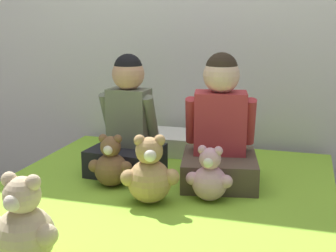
# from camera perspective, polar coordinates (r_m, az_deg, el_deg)

# --- Properties ---
(wall_behind_bed) EXTENTS (8.00, 0.06, 2.50)m
(wall_behind_bed) POSITION_cam_1_polar(r_m,az_deg,el_deg) (2.98, 4.49, 14.31)
(wall_behind_bed) COLOR silver
(wall_behind_bed) RESTS_ON ground_plane
(bed) EXTENTS (1.62, 1.96, 0.39)m
(bed) POSITION_cam_1_polar(r_m,az_deg,el_deg) (2.19, -2.09, -13.92)
(bed) COLOR brown
(bed) RESTS_ON ground_plane
(child_on_left) EXTENTS (0.37, 0.33, 0.62)m
(child_on_left) POSITION_cam_1_polar(r_m,az_deg,el_deg) (2.42, -4.96, -0.05)
(child_on_left) COLOR black
(child_on_left) RESTS_ON bed
(child_on_right) EXTENTS (0.42, 0.45, 0.63)m
(child_on_right) POSITION_cam_1_polar(r_m,az_deg,el_deg) (2.30, 6.36, -0.77)
(child_on_right) COLOR brown
(child_on_right) RESTS_ON bed
(teddy_bear_held_by_left_child) EXTENTS (0.21, 0.16, 0.26)m
(teddy_bear_held_by_left_child) POSITION_cam_1_polar(r_m,az_deg,el_deg) (2.26, -6.97, -4.68)
(teddy_bear_held_by_left_child) COLOR brown
(teddy_bear_held_by_left_child) RESTS_ON bed
(teddy_bear_held_by_right_child) EXTENTS (0.21, 0.16, 0.25)m
(teddy_bear_held_by_right_child) POSITION_cam_1_polar(r_m,az_deg,el_deg) (2.08, 5.10, -6.28)
(teddy_bear_held_by_right_child) COLOR #DBA3B2
(teddy_bear_held_by_right_child) RESTS_ON bed
(teddy_bear_between_children) EXTENTS (0.25, 0.19, 0.31)m
(teddy_bear_between_children) POSITION_cam_1_polar(r_m,az_deg,el_deg) (2.04, -2.21, -5.92)
(teddy_bear_between_children) COLOR tan
(teddy_bear_between_children) RESTS_ON bed
(teddy_bear_at_foot_of_bed) EXTENTS (0.26, 0.20, 0.31)m
(teddy_bear_at_foot_of_bed) POSITION_cam_1_polar(r_m,az_deg,el_deg) (1.62, -17.15, -11.66)
(teddy_bear_at_foot_of_bed) COLOR #D1B78E
(teddy_bear_at_foot_of_bed) RESTS_ON bed
(pillow_at_headboard) EXTENTS (0.55, 0.32, 0.11)m
(pillow_at_headboard) POSITION_cam_1_polar(r_m,az_deg,el_deg) (2.81, 3.01, -2.13)
(pillow_at_headboard) COLOR silver
(pillow_at_headboard) RESTS_ON bed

